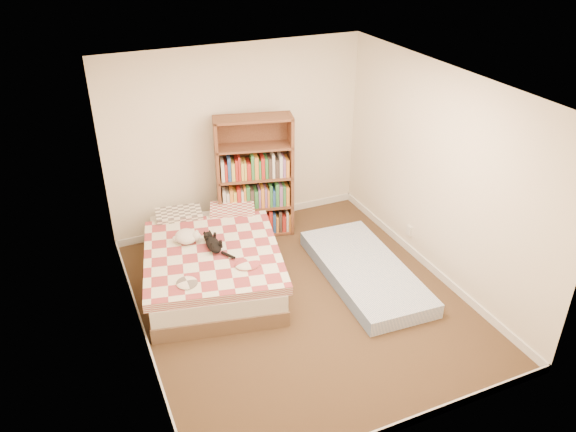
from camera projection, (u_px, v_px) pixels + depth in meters
name	position (u px, v px, depth m)	size (l,w,h in m)	color
room	(300.00, 208.00, 5.84)	(3.51, 4.01, 2.51)	#48321F
bed	(212.00, 261.00, 6.69)	(1.85, 2.33, 0.55)	brown
bookshelf	(254.00, 193.00, 7.50)	(1.07, 0.56, 1.66)	#532B1C
floor_mattress	(365.00, 271.00, 6.77)	(0.89, 1.98, 0.18)	#738FC0
black_cat	(213.00, 243.00, 6.45)	(0.19, 0.58, 0.13)	black
white_dog	(187.00, 237.00, 6.56)	(0.31, 0.34, 0.14)	silver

